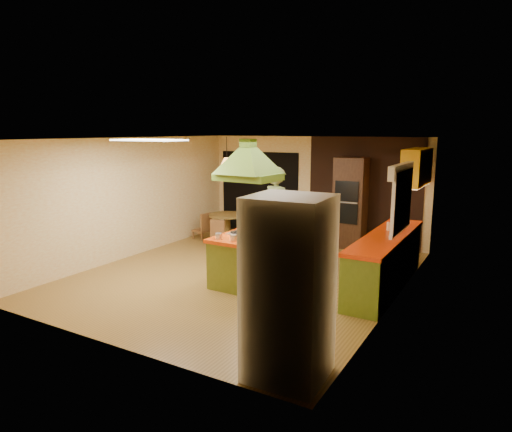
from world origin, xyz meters
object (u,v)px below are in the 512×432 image
Objects in this scene: canister_large at (394,221)px; wall_oven at (350,203)px; refrigerator at (289,289)px; dining_table at (228,222)px; kitchen_island at (248,255)px; man at (277,215)px.

wall_oven is at bearing 130.06° from canister_large.
dining_table is at bearing 126.69° from refrigerator.
man is at bearing 93.36° from kitchen_island.
kitchen_island is at bearing 113.24° from man.
canister_large is at bearing -151.76° from man.
refrigerator is 2.25× the size of dining_table.
wall_oven is 10.42× the size of canister_large.
wall_oven is 2.32× the size of dining_table.
canister_large is at bearing -51.77° from wall_oven.
dining_table is 4.49× the size of canister_large.
man reaches higher than canister_large.
refrigerator is (2.11, -3.83, 0.02)m from man.
man is at bearing -116.62° from wall_oven.
wall_oven reaches higher than man.
canister_large is (4.08, -0.68, 0.55)m from dining_table.
refrigerator reaches higher than canister_large.
wall_oven is at bearing 76.07° from kitchen_island.
wall_oven is (0.83, 3.12, 0.59)m from kitchen_island.
man is 2.20× the size of dining_table.
wall_oven is (-1.23, 5.74, 0.03)m from refrigerator.
refrigerator is at bearing 139.73° from man.
kitchen_island is 1.96× the size of dining_table.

